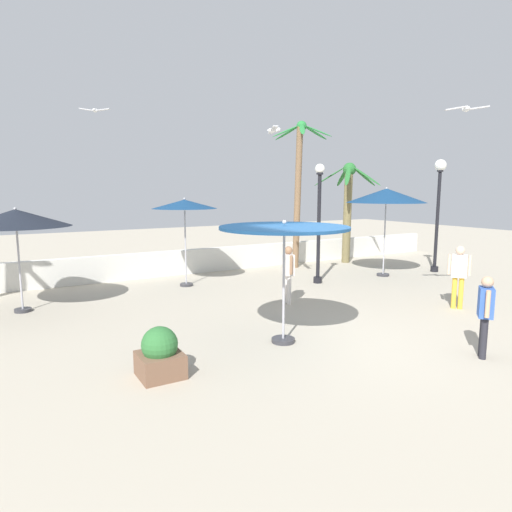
# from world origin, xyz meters

# --- Properties ---
(ground_plane) EXTENTS (56.00, 56.00, 0.00)m
(ground_plane) POSITION_xyz_m (0.00, 0.00, 0.00)
(ground_plane) COLOR #B2A893
(boundary_wall) EXTENTS (25.20, 0.30, 0.88)m
(boundary_wall) POSITION_xyz_m (0.00, 8.61, 0.44)
(boundary_wall) COLOR silver
(boundary_wall) RESTS_ON ground_plane
(patio_umbrella_0) EXTENTS (2.56, 2.56, 2.48)m
(patio_umbrella_0) POSITION_xyz_m (-0.77, 0.61, 2.21)
(patio_umbrella_0) COLOR #333338
(patio_umbrella_0) RESTS_ON ground_plane
(patio_umbrella_1) EXTENTS (2.59, 2.59, 2.64)m
(patio_umbrella_1) POSITION_xyz_m (-5.20, 5.84, 2.36)
(patio_umbrella_1) COLOR #333338
(patio_umbrella_1) RESTS_ON ground_plane
(patio_umbrella_2) EXTENTS (2.76, 2.76, 3.15)m
(patio_umbrella_2) POSITION_xyz_m (6.23, 4.63, 2.84)
(patio_umbrella_2) COLOR #333338
(patio_umbrella_2) RESTS_ON ground_plane
(patio_umbrella_3) EXTENTS (2.04, 2.04, 2.82)m
(patio_umbrella_3) POSITION_xyz_m (-0.48, 6.62, 2.58)
(patio_umbrella_3) COLOR #333338
(patio_umbrella_3) RESTS_ON ground_plane
(palm_tree_0) EXTENTS (2.41, 2.20, 5.67)m
(palm_tree_0) POSITION_xyz_m (4.66, 7.68, 3.55)
(palm_tree_0) COLOR brown
(palm_tree_0) RESTS_ON ground_plane
(palm_tree_2) EXTENTS (2.62, 2.82, 4.17)m
(palm_tree_2) POSITION_xyz_m (7.15, 7.59, 2.62)
(palm_tree_2) COLOR brown
(palm_tree_2) RESTS_ON ground_plane
(lamp_post_0) EXTENTS (0.42, 0.42, 4.15)m
(lamp_post_0) POSITION_xyz_m (8.53, 4.25, 2.77)
(lamp_post_0) COLOR black
(lamp_post_0) RESTS_ON ground_plane
(lamp_post_1) EXTENTS (0.31, 0.31, 3.88)m
(lamp_post_1) POSITION_xyz_m (3.45, 4.86, 2.16)
(lamp_post_1) COLOR black
(lamp_post_1) RESTS_ON ground_plane
(guest_0) EXTENTS (0.33, 0.54, 1.57)m
(guest_0) POSITION_xyz_m (1.07, 3.11, 0.94)
(guest_0) COLOR silver
(guest_0) RESTS_ON ground_plane
(guest_1) EXTENTS (0.45, 0.41, 1.52)m
(guest_1) POSITION_xyz_m (1.93, -1.94, 0.91)
(guest_1) COLOR #26262D
(guest_1) RESTS_ON ground_plane
(guest_2) EXTENTS (0.41, 0.47, 1.64)m
(guest_2) POSITION_xyz_m (4.56, 0.47, 0.99)
(guest_2) COLOR gold
(guest_2) RESTS_ON ground_plane
(seagull_0) EXTENTS (0.93, 0.57, 0.14)m
(seagull_0) POSITION_xyz_m (-2.54, 9.15, 5.65)
(seagull_0) COLOR white
(seagull_1) EXTENTS (0.89, 0.69, 0.14)m
(seagull_1) POSITION_xyz_m (4.05, 0.21, 4.93)
(seagull_1) COLOR white
(seagull_2) EXTENTS (0.69, 1.23, 0.14)m
(seagull_2) POSITION_xyz_m (1.33, 4.31, 4.73)
(seagull_2) COLOR white
(planter) EXTENTS (0.70, 0.70, 0.85)m
(planter) POSITION_xyz_m (-3.46, 0.24, 0.38)
(planter) COLOR brown
(planter) RESTS_ON ground_plane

